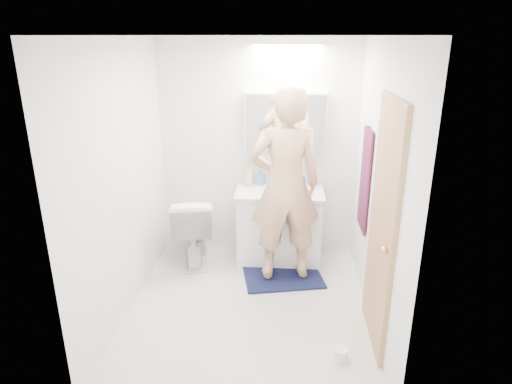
# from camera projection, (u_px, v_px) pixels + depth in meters

# --- Properties ---
(floor) EXTENTS (2.50, 2.50, 0.00)m
(floor) POSITION_uv_depth(u_px,v_px,m) (249.00, 305.00, 4.15)
(floor) COLOR silver
(floor) RESTS_ON ground
(ceiling) EXTENTS (2.50, 2.50, 0.00)m
(ceiling) POSITION_uv_depth(u_px,v_px,m) (247.00, 36.00, 3.35)
(ceiling) COLOR white
(ceiling) RESTS_ON floor
(wall_back) EXTENTS (2.50, 0.00, 2.50)m
(wall_back) POSITION_uv_depth(u_px,v_px,m) (258.00, 150.00, 4.92)
(wall_back) COLOR white
(wall_back) RESTS_ON floor
(wall_front) EXTENTS (2.50, 0.00, 2.50)m
(wall_front) POSITION_uv_depth(u_px,v_px,m) (229.00, 253.00, 2.57)
(wall_front) COLOR white
(wall_front) RESTS_ON floor
(wall_left) EXTENTS (0.00, 2.50, 2.50)m
(wall_left) POSITION_uv_depth(u_px,v_px,m) (122.00, 182.00, 3.83)
(wall_left) COLOR white
(wall_left) RESTS_ON floor
(wall_right) EXTENTS (0.00, 2.50, 2.50)m
(wall_right) POSITION_uv_depth(u_px,v_px,m) (379.00, 188.00, 3.67)
(wall_right) COLOR white
(wall_right) RESTS_ON floor
(vanity_cabinet) EXTENTS (0.90, 0.55, 0.78)m
(vanity_cabinet) POSITION_uv_depth(u_px,v_px,m) (279.00, 227.00, 4.91)
(vanity_cabinet) COLOR white
(vanity_cabinet) RESTS_ON floor
(countertop) EXTENTS (0.95, 0.58, 0.04)m
(countertop) POSITION_uv_depth(u_px,v_px,m) (280.00, 192.00, 4.77)
(countertop) COLOR silver
(countertop) RESTS_ON vanity_cabinet
(sink_basin) EXTENTS (0.36, 0.36, 0.03)m
(sink_basin) POSITION_uv_depth(u_px,v_px,m) (280.00, 188.00, 4.79)
(sink_basin) COLOR white
(sink_basin) RESTS_ON countertop
(faucet) EXTENTS (0.02, 0.02, 0.16)m
(faucet) POSITION_uv_depth(u_px,v_px,m) (280.00, 177.00, 4.95)
(faucet) COLOR white
(faucet) RESTS_ON countertop
(medicine_cabinet) EXTENTS (0.88, 0.14, 0.70)m
(medicine_cabinet) POSITION_uv_depth(u_px,v_px,m) (285.00, 125.00, 4.73)
(medicine_cabinet) COLOR white
(medicine_cabinet) RESTS_ON wall_back
(mirror_panel) EXTENTS (0.84, 0.01, 0.66)m
(mirror_panel) POSITION_uv_depth(u_px,v_px,m) (285.00, 126.00, 4.66)
(mirror_panel) COLOR silver
(mirror_panel) RESTS_ON medicine_cabinet
(toilet) EXTENTS (0.56, 0.83, 0.79)m
(toilet) POSITION_uv_depth(u_px,v_px,m) (193.00, 228.00, 4.87)
(toilet) COLOR white
(toilet) RESTS_ON floor
(bath_rug) EXTENTS (0.89, 0.70, 0.02)m
(bath_rug) POSITION_uv_depth(u_px,v_px,m) (283.00, 277.00, 4.62)
(bath_rug) COLOR #12173A
(bath_rug) RESTS_ON floor
(person) EXTENTS (0.79, 0.60, 1.95)m
(person) POSITION_uv_depth(u_px,v_px,m) (285.00, 186.00, 4.29)
(person) COLOR tan
(person) RESTS_ON bath_rug
(door) EXTENTS (0.04, 0.80, 2.00)m
(door) POSITION_uv_depth(u_px,v_px,m) (383.00, 227.00, 3.41)
(door) COLOR tan
(door) RESTS_ON wall_right
(door_knob) EXTENTS (0.06, 0.06, 0.06)m
(door_knob) POSITION_uv_depth(u_px,v_px,m) (384.00, 250.00, 3.15)
(door_knob) COLOR gold
(door_knob) RESTS_ON door
(towel) EXTENTS (0.02, 0.42, 1.00)m
(towel) POSITION_uv_depth(u_px,v_px,m) (365.00, 179.00, 4.23)
(towel) COLOR #14133C
(towel) RESTS_ON wall_right
(towel_hook) EXTENTS (0.07, 0.02, 0.02)m
(towel_hook) POSITION_uv_depth(u_px,v_px,m) (368.00, 126.00, 4.05)
(towel_hook) COLOR silver
(towel_hook) RESTS_ON wall_right
(soap_bottle_a) EXTENTS (0.13, 0.13, 0.25)m
(soap_bottle_a) POSITION_uv_depth(u_px,v_px,m) (248.00, 175.00, 4.89)
(soap_bottle_a) COLOR tan
(soap_bottle_a) RESTS_ON countertop
(soap_bottle_b) EXTENTS (0.11, 0.11, 0.19)m
(soap_bottle_b) POSITION_uv_depth(u_px,v_px,m) (261.00, 177.00, 4.92)
(soap_bottle_b) COLOR #5480B5
(soap_bottle_b) RESTS_ON countertop
(toothbrush_cup) EXTENTS (0.14, 0.14, 0.10)m
(toothbrush_cup) POSITION_uv_depth(u_px,v_px,m) (301.00, 182.00, 4.88)
(toothbrush_cup) COLOR #3C5EB6
(toothbrush_cup) RESTS_ON countertop
(toilet_paper_roll) EXTENTS (0.11, 0.11, 0.10)m
(toilet_paper_roll) POSITION_uv_depth(u_px,v_px,m) (341.00, 354.00, 3.44)
(toilet_paper_roll) COLOR white
(toilet_paper_roll) RESTS_ON floor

